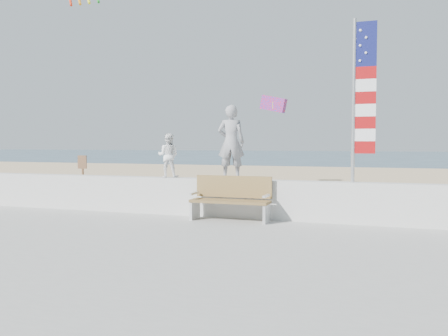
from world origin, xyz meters
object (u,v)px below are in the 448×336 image
(child, at_px, (168,156))
(bench, at_px, (231,198))
(flag, at_px, (360,93))
(adult, at_px, (231,142))

(child, relative_size, bench, 0.60)
(bench, bearing_deg, flag, 9.39)
(adult, relative_size, bench, 0.97)
(child, xyz_separation_m, flag, (4.53, -0.00, 1.37))
(adult, distance_m, bench, 1.35)
(child, bearing_deg, flag, 169.61)
(bench, bearing_deg, adult, 108.63)
(adult, xyz_separation_m, flag, (2.90, -0.00, 1.04))
(adult, bearing_deg, bench, 99.64)
(child, bearing_deg, adult, 169.61)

